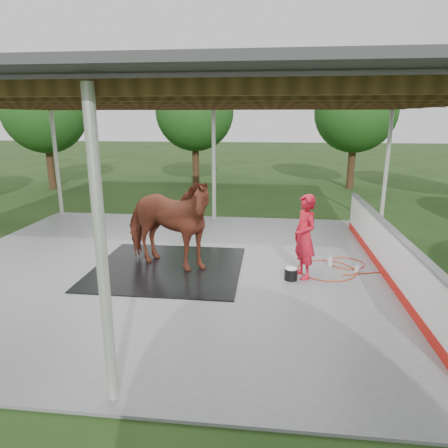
# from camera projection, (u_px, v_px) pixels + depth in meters

# --- Properties ---
(ground) EXTENTS (100.00, 100.00, 0.00)m
(ground) POSITION_uv_depth(u_px,v_px,m) (188.00, 268.00, 9.66)
(ground) COLOR #1E3814
(concrete_slab) EXTENTS (12.00, 10.00, 0.05)m
(concrete_slab) POSITION_uv_depth(u_px,v_px,m) (187.00, 267.00, 9.65)
(concrete_slab) COLOR slate
(concrete_slab) RESTS_ON ground
(pavilion_structure) EXTENTS (12.60, 10.60, 4.05)m
(pavilion_structure) POSITION_uv_depth(u_px,v_px,m) (183.00, 97.00, 8.63)
(pavilion_structure) COLOR beige
(pavilion_structure) RESTS_ON ground
(dasher_board) EXTENTS (0.16, 8.00, 1.15)m
(dasher_board) POSITION_uv_depth(u_px,v_px,m) (387.00, 252.00, 9.00)
(dasher_board) COLOR red
(dasher_board) RESTS_ON concrete_slab
(tree_belt) EXTENTS (28.00, 28.00, 5.80)m
(tree_belt) POSITION_uv_depth(u_px,v_px,m) (204.00, 106.00, 9.50)
(tree_belt) COLOR #382314
(tree_belt) RESTS_ON ground
(rubber_mat) EXTENTS (3.47, 3.26, 0.03)m
(rubber_mat) POSITION_uv_depth(u_px,v_px,m) (168.00, 268.00, 9.52)
(rubber_mat) COLOR black
(rubber_mat) RESTS_ON concrete_slab
(horse) EXTENTS (2.83, 2.01, 2.18)m
(horse) POSITION_uv_depth(u_px,v_px,m) (166.00, 223.00, 9.23)
(horse) COLOR brown
(horse) RESTS_ON rubber_mat
(handler) EXTENTS (0.69, 0.81, 1.89)m
(handler) POSITION_uv_depth(u_px,v_px,m) (305.00, 237.00, 8.77)
(handler) COLOR red
(handler) RESTS_ON concrete_slab
(wash_bucket) EXTENTS (0.29, 0.29, 0.27)m
(wash_bucket) POSITION_uv_depth(u_px,v_px,m) (291.00, 274.00, 8.82)
(wash_bucket) COLOR black
(wash_bucket) RESTS_ON concrete_slab
(soap_bottle_a) EXTENTS (0.16, 0.16, 0.30)m
(soap_bottle_a) POSITION_uv_depth(u_px,v_px,m) (330.00, 261.00, 9.58)
(soap_bottle_a) COLOR silver
(soap_bottle_a) RESTS_ON concrete_slab
(soap_bottle_b) EXTENTS (0.13, 0.13, 0.21)m
(soap_bottle_b) POSITION_uv_depth(u_px,v_px,m) (357.00, 268.00, 9.25)
(soap_bottle_b) COLOR #338CD8
(soap_bottle_b) RESTS_ON concrete_slab
(hose_coil) EXTENTS (2.51, 1.63, 0.02)m
(hose_coil) POSITION_uv_depth(u_px,v_px,m) (333.00, 268.00, 9.49)
(hose_coil) COLOR #B9300D
(hose_coil) RESTS_ON concrete_slab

